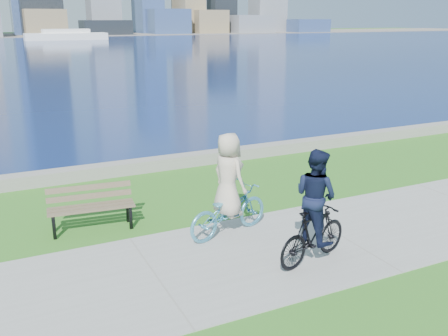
# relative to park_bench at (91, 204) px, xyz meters

# --- Properties ---
(ground) EXTENTS (320.00, 320.00, 0.00)m
(ground) POSITION_rel_park_bench_xyz_m (0.57, -2.65, -0.57)
(ground) COLOR #2A691B
(ground) RESTS_ON ground
(concrete_path) EXTENTS (80.00, 3.50, 0.02)m
(concrete_path) POSITION_rel_park_bench_xyz_m (0.57, -2.65, -0.56)
(concrete_path) COLOR gray
(concrete_path) RESTS_ON ground
(seawall) EXTENTS (90.00, 0.50, 0.35)m
(seawall) POSITION_rel_park_bench_xyz_m (0.57, 3.55, -0.39)
(seawall) COLOR gray
(seawall) RESTS_ON ground
(ferry_far) EXTENTS (15.58, 4.45, 2.11)m
(ferry_far) POSITION_rel_park_bench_xyz_m (14.18, 95.10, 0.31)
(ferry_far) COLOR white
(ferry_far) RESTS_ON ground
(park_bench) EXTENTS (1.85, 0.80, 0.93)m
(park_bench) POSITION_rel_park_bench_xyz_m (0.00, 0.00, 0.00)
(park_bench) COLOR black
(park_bench) RESTS_ON ground
(cyclist_woman) EXTENTS (1.17, 2.10, 2.16)m
(cyclist_woman) POSITION_rel_park_bench_xyz_m (2.51, -1.56, 0.26)
(cyclist_woman) COLOR #4F9FC0
(cyclist_woman) RESTS_ON ground
(cyclist_man) EXTENTS (0.94, 1.82, 2.16)m
(cyclist_man) POSITION_rel_park_bench_xyz_m (3.37, -3.34, 0.36)
(cyclist_man) COLOR black
(cyclist_man) RESTS_ON ground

